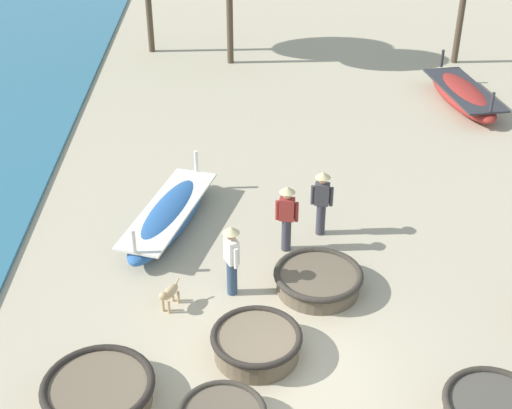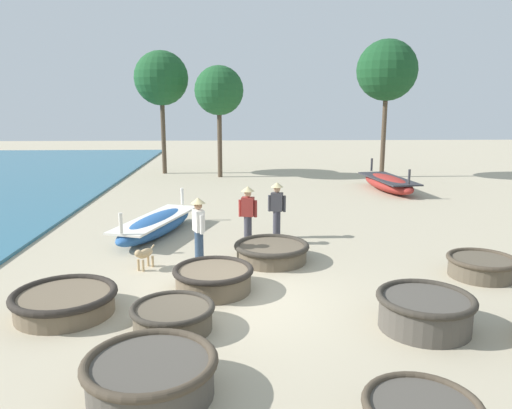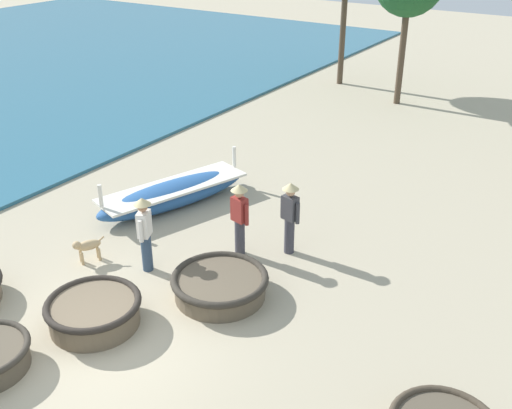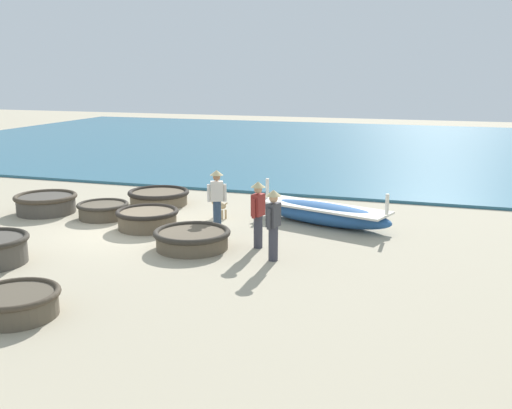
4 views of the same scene
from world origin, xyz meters
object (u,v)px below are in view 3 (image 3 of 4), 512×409
coracle_front_right (94,311)px  fisherman_with_hat (290,213)px  long_boat_ochre_hull (173,193)px  coracle_tilted (220,285)px  dog (87,246)px  fisherman_standing_left (145,230)px  fisherman_crouching (240,215)px

coracle_front_right → fisherman_with_hat: bearing=68.0°
coracle_front_right → long_boat_ochre_hull: size_ratio=0.40×
coracle_tilted → dog: dog is taller
fisherman_standing_left → fisherman_with_hat: bearing=46.5°
fisherman_standing_left → dog: size_ratio=2.69×
coracle_front_right → fisherman_with_hat: (1.67, 4.13, 0.67)m
fisherman_standing_left → dog: bearing=-160.5°
long_boat_ochre_hull → fisherman_with_hat: bearing=-6.4°
coracle_tilted → long_boat_ochre_hull: (-3.33, 2.57, 0.07)m
coracle_tilted → long_boat_ochre_hull: 4.21m
long_boat_ochre_hull → fisherman_crouching: 3.02m
coracle_front_right → coracle_tilted: size_ratio=0.91×
long_boat_ochre_hull → fisherman_standing_left: size_ratio=2.59×
fisherman_with_hat → dog: bearing=-141.8°
coracle_front_right → fisherman_with_hat: fisherman_with_hat is taller
coracle_tilted → dog: (-3.11, -0.51, 0.11)m
dog → fisherman_standing_left: bearing=19.5°
long_boat_ochre_hull → fisherman_with_hat: 3.70m
fisherman_with_hat → fisherman_crouching: (-0.86, -0.64, 0.00)m
coracle_tilted → fisherman_crouching: 1.77m
coracle_tilted → fisherman_standing_left: fisherman_standing_left is taller
fisherman_standing_left → fisherman_crouching: same height
coracle_tilted → fisherman_with_hat: (0.29, 2.17, 0.70)m
long_boat_ochre_hull → fisherman_standing_left: bearing=-60.2°
coracle_tilted → fisherman_with_hat: size_ratio=1.14×
fisherman_crouching → fisherman_with_hat: bearing=36.7°
coracle_front_right → fisherman_with_hat: 4.51m
coracle_front_right → fisherman_crouching: 3.64m
coracle_front_right → coracle_tilted: bearing=54.9°
coracle_tilted → fisherman_with_hat: bearing=82.4°
coracle_tilted → fisherman_standing_left: size_ratio=1.14×
long_boat_ochre_hull → fisherman_crouching: size_ratio=2.59×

